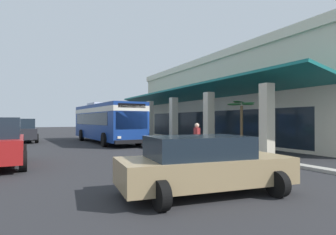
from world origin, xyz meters
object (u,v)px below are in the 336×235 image
(parked_suv_charcoal, at_px, (23,130))
(parked_sedan_tan, at_px, (203,164))
(pedestrian, at_px, (197,138))
(potted_palm, at_px, (242,137))
(transit_bus, at_px, (106,120))

(parked_suv_charcoal, xyz_separation_m, parked_sedan_tan, (20.66, 4.45, -0.27))
(pedestrian, relative_size, potted_palm, 0.57)
(parked_suv_charcoal, distance_m, pedestrian, 16.87)
(parked_sedan_tan, distance_m, potted_palm, 10.11)
(potted_palm, bearing_deg, parked_suv_charcoal, -139.29)
(potted_palm, bearing_deg, parked_sedan_tan, -46.42)
(parked_suv_charcoal, height_order, pedestrian, parked_suv_charcoal)
(transit_bus, bearing_deg, parked_sedan_tan, -5.79)
(transit_bus, relative_size, pedestrian, 6.59)
(parked_sedan_tan, height_order, pedestrian, pedestrian)
(parked_suv_charcoal, height_order, parked_sedan_tan, parked_suv_charcoal)
(transit_bus, bearing_deg, pedestrian, 8.37)
(parked_suv_charcoal, height_order, potted_palm, potted_palm)
(parked_suv_charcoal, distance_m, parked_sedan_tan, 21.13)
(transit_bus, distance_m, parked_suv_charcoal, 7.16)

